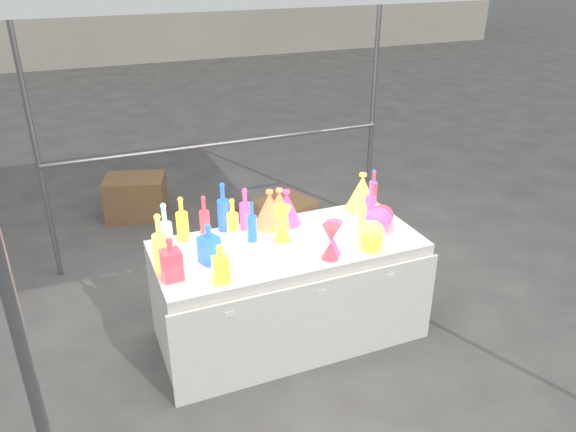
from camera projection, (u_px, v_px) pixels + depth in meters
name	position (u px, v px, depth m)	size (l,w,h in m)	color
ground	(288.00, 333.00, 4.11)	(80.00, 80.00, 0.00)	slate
display_table	(289.00, 290.00, 3.94)	(1.84, 0.83, 0.75)	white
cardboard_box_closed	(136.00, 197.00, 5.80)	(0.59, 0.43, 0.43)	olive
cardboard_box_flat	(279.00, 206.00, 6.04)	(0.73, 0.52, 0.06)	olive
bottle_0	(182.00, 219.00, 3.76)	(0.08, 0.08, 0.32)	red
bottle_1	(223.00, 207.00, 3.88)	(0.08, 0.08, 0.36)	#16793E
bottle_2	(204.00, 217.00, 3.78)	(0.07, 0.07, 0.31)	#CF5215
bottle_3	(245.00, 209.00, 3.90)	(0.08, 0.08, 0.31)	blue
bottle_4	(160.00, 243.00, 3.38)	(0.09, 0.09, 0.39)	#12766B
bottle_5	(166.00, 231.00, 3.52)	(0.08, 0.08, 0.38)	#D02985
bottle_6	(233.00, 219.00, 3.76)	(0.08, 0.08, 0.30)	red
bottle_7	(252.00, 221.00, 3.75)	(0.07, 0.07, 0.29)	#16793E
decanter_0	(221.00, 263.00, 3.29)	(0.10, 0.10, 0.25)	red
decanter_1	(171.00, 258.00, 3.31)	(0.11, 0.11, 0.28)	#CF5215
decanter_2	(209.00, 243.00, 3.49)	(0.11, 0.11, 0.27)	#16793E
hourglass_0	(331.00, 242.00, 3.54)	(0.12, 0.12, 0.23)	#CF5215
hourglass_1	(333.00, 238.00, 3.60)	(0.11, 0.11, 0.23)	blue
hourglass_3	(235.00, 250.00, 3.49)	(0.10, 0.10, 0.20)	#D02985
hourglass_4	(282.00, 224.00, 3.77)	(0.12, 0.12, 0.25)	red
globe_0	(372.00, 242.00, 3.66)	(0.15, 0.15, 0.12)	red
globe_1	(371.00, 234.00, 3.73)	(0.19, 0.19, 0.15)	#12766B
globe_2	(381.00, 217.00, 3.99)	(0.17, 0.17, 0.14)	#CF5215
globe_3	(379.00, 221.00, 3.91)	(0.19, 0.19, 0.15)	blue
lampshade_0	(279.00, 207.00, 3.97)	(0.23, 0.23, 0.28)	yellow
lampshade_1	(270.00, 209.00, 3.95)	(0.24, 0.24, 0.28)	yellow
lampshade_2	(287.00, 207.00, 3.99)	(0.22, 0.22, 0.26)	blue
lampshade_3	(362.00, 192.00, 4.20)	(0.25, 0.25, 0.29)	#12766B
bottle_8	(373.00, 186.00, 4.31)	(0.06, 0.06, 0.28)	#16793E
bottle_9	(374.00, 187.00, 4.31)	(0.06, 0.06, 0.27)	#CF5215
bottle_10	(370.00, 202.00, 3.98)	(0.07, 0.07, 0.33)	blue
bottle_11	(363.00, 210.00, 3.94)	(0.06, 0.06, 0.26)	#12766B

